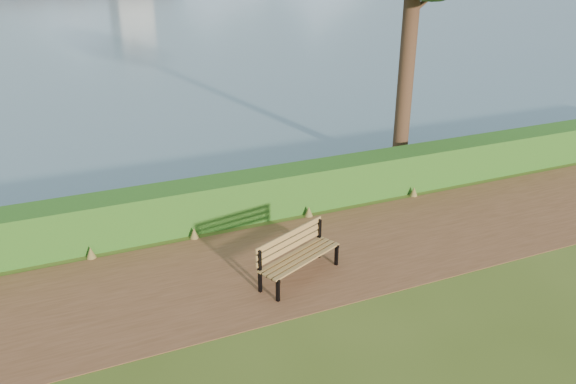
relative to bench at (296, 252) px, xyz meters
name	(u,v)px	position (x,y,z in m)	size (l,w,h in m)	color
ground	(279,274)	(-0.26, 0.20, -0.51)	(140.00, 140.00, 0.00)	#3F4F16
path	(273,266)	(-0.26, 0.50, -0.51)	(40.00, 3.40, 0.01)	brown
hedge	(234,199)	(-0.26, 2.80, -0.01)	(32.00, 0.85, 1.00)	#1E4C15
bench	(296,252)	(0.00, 0.00, 0.00)	(1.83, 1.20, 0.89)	black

